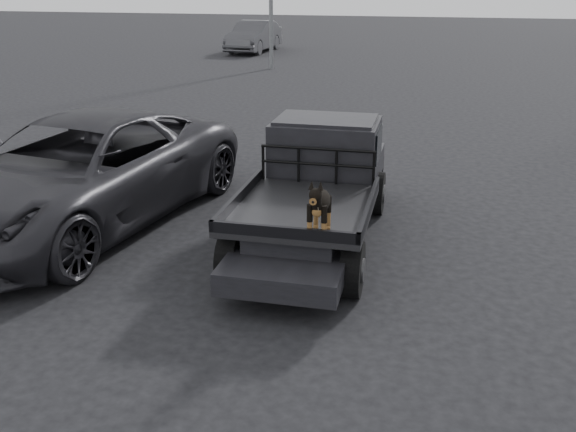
% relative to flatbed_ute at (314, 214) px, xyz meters
% --- Properties ---
extents(ground, '(120.00, 120.00, 0.00)m').
position_rel_flatbed_ute_xyz_m(ground, '(0.05, -1.34, -0.46)').
color(ground, black).
rests_on(ground, ground).
extents(flatbed_ute, '(2.00, 5.40, 0.92)m').
position_rel_flatbed_ute_xyz_m(flatbed_ute, '(0.00, 0.00, 0.00)').
color(flatbed_ute, black).
rests_on(flatbed_ute, ground).
extents(ute_cab, '(1.72, 1.30, 0.88)m').
position_rel_flatbed_ute_xyz_m(ute_cab, '(-0.00, 0.95, 0.90)').
color(ute_cab, black).
rests_on(ute_cab, flatbed_ute).
extents(headache_rack, '(1.80, 0.08, 0.55)m').
position_rel_flatbed_ute_xyz_m(headache_rack, '(-0.00, 0.20, 0.74)').
color(headache_rack, black).
rests_on(headache_rack, flatbed_ute).
extents(dog, '(0.32, 0.60, 0.74)m').
position_rel_flatbed_ute_xyz_m(dog, '(0.41, -1.89, 0.83)').
color(dog, black).
rests_on(dog, flatbed_ute).
extents(parked_suv, '(4.06, 6.92, 1.81)m').
position_rel_flatbed_ute_xyz_m(parked_suv, '(-3.98, -0.09, 0.44)').
color(parked_suv, '#2B2A2F').
rests_on(parked_suv, ground).
extents(distant_car_a, '(2.03, 5.05, 1.63)m').
position_rel_flatbed_ute_xyz_m(distant_car_a, '(-8.17, 25.41, 0.36)').
color(distant_car_a, '#444448').
rests_on(distant_car_a, ground).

